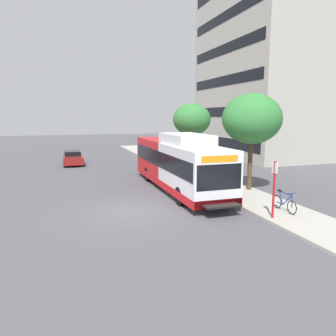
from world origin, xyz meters
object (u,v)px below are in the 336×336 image
(street_tree_near_stop, at_px, (252,119))
(street_tree_mid_block, at_px, (192,120))
(bicycle_parked, at_px, (284,203))
(parked_car_far_lane, at_px, (73,158))
(bus_stop_sign_pole, at_px, (274,185))
(transit_bus, at_px, (178,163))

(street_tree_near_stop, relative_size, street_tree_mid_block, 1.06)
(bicycle_parked, relative_size, parked_car_far_lane, 0.39)
(bicycle_parked, xyz_separation_m, street_tree_mid_block, (0.65, 13.35, 3.80))
(bicycle_parked, bearing_deg, street_tree_mid_block, 87.23)
(bicycle_parked, height_order, street_tree_mid_block, street_tree_mid_block)
(bus_stop_sign_pole, height_order, street_tree_near_stop, street_tree_near_stop)
(bus_stop_sign_pole, relative_size, parked_car_far_lane, 0.58)
(bicycle_parked, height_order, street_tree_near_stop, street_tree_near_stop)
(transit_bus, xyz_separation_m, bus_stop_sign_pole, (1.92, -7.26, -0.05))
(transit_bus, height_order, bus_stop_sign_pole, transit_bus)
(bicycle_parked, distance_m, street_tree_near_stop, 6.18)
(bus_stop_sign_pole, bearing_deg, bicycle_parked, 30.93)
(street_tree_mid_block, bearing_deg, transit_bus, -118.81)
(street_tree_mid_block, bearing_deg, bicycle_parked, -92.77)
(transit_bus, bearing_deg, street_tree_mid_block, 61.19)
(transit_bus, relative_size, bicycle_parked, 6.96)
(street_tree_near_stop, bearing_deg, bus_stop_sign_pole, -111.88)
(street_tree_near_stop, height_order, street_tree_mid_block, street_tree_near_stop)
(bus_stop_sign_pole, relative_size, street_tree_mid_block, 0.46)
(transit_bus, relative_size, parked_car_far_lane, 2.72)
(parked_car_far_lane, bearing_deg, bus_stop_sign_pole, -69.08)
(transit_bus, height_order, parked_car_far_lane, transit_bus)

